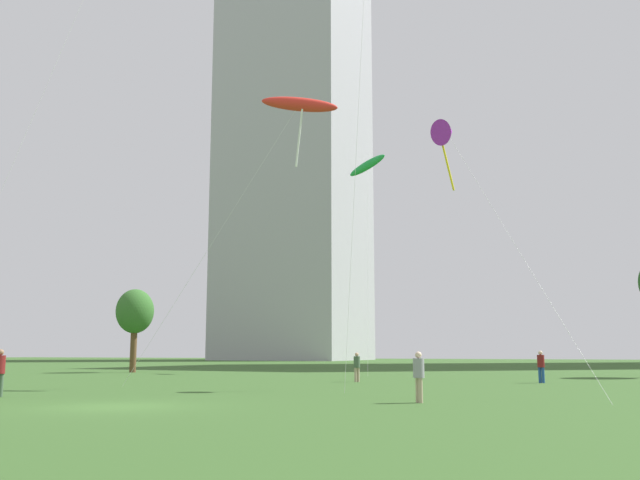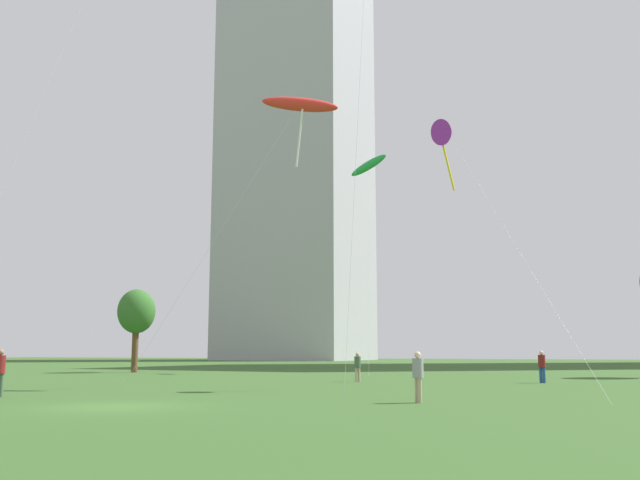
% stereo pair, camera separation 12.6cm
% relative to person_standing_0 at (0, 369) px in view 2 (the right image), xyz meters
% --- Properties ---
extents(ground, '(280.00, 280.00, 0.00)m').
position_rel_person_standing_0_xyz_m(ground, '(6.98, -2.12, -1.01)').
color(ground, '#335623').
extents(person_standing_0, '(0.39, 0.39, 1.75)m').
position_rel_person_standing_0_xyz_m(person_standing_0, '(0.00, 0.00, 0.00)').
color(person_standing_0, '#3F593F').
rests_on(person_standing_0, ground).
extents(person_standing_1, '(0.38, 0.38, 1.70)m').
position_rel_person_standing_0_xyz_m(person_standing_1, '(17.57, 19.78, -0.03)').
color(person_standing_1, '#1E478C').
rests_on(person_standing_1, ground).
extents(person_standing_2, '(0.36, 0.36, 1.60)m').
position_rel_person_standing_0_xyz_m(person_standing_2, '(8.02, 17.31, -0.08)').
color(person_standing_2, tan).
rests_on(person_standing_2, ground).
extents(person_standing_3, '(0.37, 0.37, 1.66)m').
position_rel_person_standing_0_xyz_m(person_standing_3, '(15.12, 2.93, -0.05)').
color(person_standing_3, tan).
rests_on(person_standing_3, ground).
extents(kite_flying_2, '(4.36, 8.91, 17.98)m').
position_rel_person_standing_0_xyz_m(kite_flying_2, '(3.22, 34.27, 15.96)').
color(kite_flying_2, silver).
rests_on(kite_flying_2, ground).
extents(kite_flying_3, '(7.54, 9.15, 12.92)m').
position_rel_person_standing_0_xyz_m(kite_flying_3, '(14.29, 12.73, 11.14)').
color(kite_flying_3, silver).
rests_on(kite_flying_3, ground).
extents(kite_flying_4, '(10.01, 3.72, 14.75)m').
position_rel_person_standing_0_xyz_m(kite_flying_4, '(7.09, 11.33, 13.05)').
color(kite_flying_4, silver).
rests_on(kite_flying_4, ground).
extents(park_tree_1, '(3.03, 3.03, 6.66)m').
position_rel_person_standing_0_xyz_m(park_tree_1, '(-14.42, 27.39, 3.78)').
color(park_tree_1, brown).
rests_on(park_tree_1, ground).
extents(distant_highrise_1, '(25.87, 23.53, 96.34)m').
position_rel_person_standing_0_xyz_m(distant_highrise_1, '(-35.30, 105.67, 47.16)').
color(distant_highrise_1, '#A8A8AD').
rests_on(distant_highrise_1, ground).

